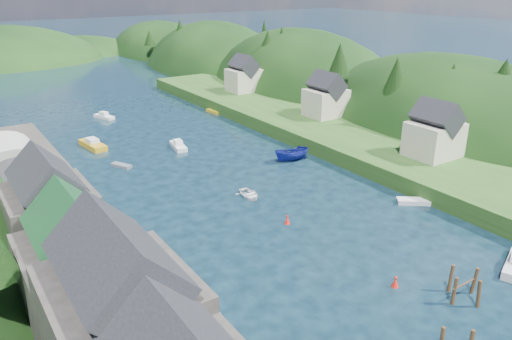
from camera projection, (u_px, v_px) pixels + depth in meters
ground at (182, 152)px, 81.80m from camera, size 600.00×600.00×0.00m
hillside_right at (301, 121)px, 127.14m from camera, size 36.00×245.56×48.00m
far_hills at (38, 87)px, 182.57m from camera, size 103.00×68.00×44.00m
hill_trees at (138, 71)px, 90.22m from camera, size 92.51×150.92×12.19m
quay_left at (87, 279)px, 45.74m from camera, size 12.00×110.00×2.00m
terrace_left_grass at (3, 302)px, 42.04m from camera, size 12.00×110.00×2.50m
quayside_buildings at (105, 307)px, 31.95m from camera, size 8.00×35.84×12.90m
boat_sheds at (18, 176)px, 57.91m from camera, size 7.00×21.00×7.50m
terrace_right at (337, 135)px, 86.52m from camera, size 16.00×120.00×2.40m
right_bank_cottages at (321, 98)px, 92.87m from camera, size 9.00×59.24×8.41m
piling_cluster_far at (464, 288)px, 44.21m from camera, size 3.42×3.17×3.28m
channel_buoy_near at (395, 282)px, 46.15m from camera, size 0.70×0.70×1.10m
channel_buoy_far at (287, 220)px, 58.01m from camera, size 0.70×0.70×1.10m
moored_boats at (279, 215)px, 58.92m from camera, size 37.43×97.64×2.27m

